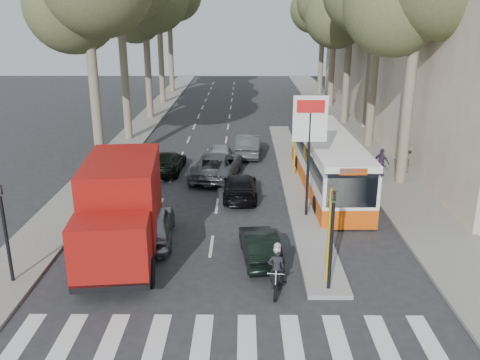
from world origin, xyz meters
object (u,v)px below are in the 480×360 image
(red_truck, at_px, (121,208))
(city_bus, at_px, (328,161))
(silver_hatchback, at_px, (152,224))
(motorcycle, at_px, (277,268))
(dark_hatchback, at_px, (260,246))

(red_truck, distance_m, city_bus, 11.91)
(silver_hatchback, distance_m, red_truck, 1.95)
(silver_hatchback, height_order, city_bus, city_bus)
(silver_hatchback, bearing_deg, city_bus, -146.39)
(motorcycle, bearing_deg, city_bus, 78.20)
(red_truck, bearing_deg, silver_hatchback, 50.13)
(silver_hatchback, height_order, red_truck, red_truck)
(red_truck, bearing_deg, dark_hatchback, -10.09)
(red_truck, xyz_separation_m, city_bus, (9.02, 7.77, -0.39))
(silver_hatchback, xyz_separation_m, dark_hatchback, (4.37, -1.67, -0.15))
(dark_hatchback, height_order, city_bus, city_bus)
(silver_hatchback, relative_size, red_truck, 0.61)
(city_bus, xyz_separation_m, motorcycle, (-3.28, -10.18, -0.80))
(dark_hatchback, distance_m, red_truck, 5.42)
(dark_hatchback, bearing_deg, motorcycle, 97.26)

